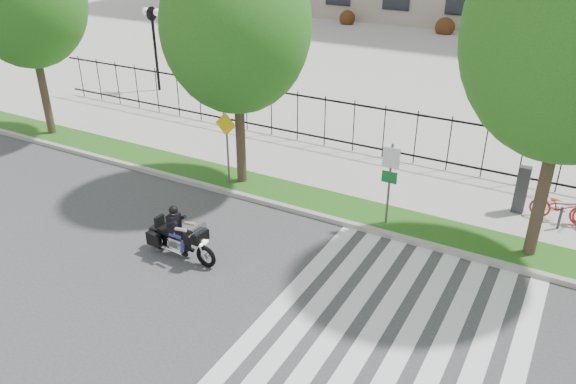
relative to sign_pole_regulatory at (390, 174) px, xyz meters
The scene contains 13 objects.
ground 5.78m from the sign_pole_regulatory, 123.76° to the right, with size 120.00×120.00×0.00m, color #38383B.
curb 3.52m from the sign_pole_regulatory, behind, with size 60.00×0.20×0.15m, color #999690.
grass_verge 3.50m from the sign_pole_regulatory, behind, with size 60.00×1.50×0.15m, color #225114.
sidewalk 4.51m from the sign_pole_regulatory, 136.83° to the left, with size 60.00×3.50×0.15m, color #AAA79F.
plaza 20.72m from the sign_pole_regulatory, 98.52° to the left, with size 80.00×34.00×0.10m, color #AAA79F.
crosswalk_stripes 5.20m from the sign_pole_regulatory, 68.93° to the right, with size 5.70×8.00×0.01m, color silver, non-canonical shape.
iron_fence 5.57m from the sign_pole_regulatory, 123.52° to the left, with size 30.00×0.06×2.00m, color black, non-canonical shape.
lamp_post_left 16.85m from the sign_pole_regulatory, 153.77° to the left, with size 1.06×0.70×4.25m.
street_tree_0 15.21m from the sign_pole_regulatory, behind, with size 4.45×4.45×7.84m.
street_tree_1 6.38m from the sign_pole_regulatory, behind, with size 4.60×4.60×7.77m.
sign_pole_regulatory is the anchor object (origin of this frame).
sign_pole_warning 5.60m from the sign_pole_regulatory, behind, with size 0.78×0.09×2.49m.
motorcycle_rider 6.10m from the sign_pole_regulatory, 135.58° to the right, with size 2.37×0.72×1.83m.
Camera 1 is at (7.57, -9.39, 8.44)m, focal length 35.00 mm.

